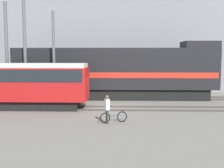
{
  "coord_description": "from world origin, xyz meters",
  "views": [
    {
      "loc": [
        0.93,
        -21.51,
        4.0
      ],
      "look_at": [
        0.22,
        0.18,
        1.8
      ],
      "focal_mm": 45.0,
      "sensor_mm": 36.0,
      "label": 1
    }
  ],
  "objects": [
    {
      "name": "person",
      "position": [
        0.11,
        -5.32,
        1.03
      ],
      "size": [
        0.33,
        0.41,
        1.7
      ],
      "color": "#333333",
      "rests_on": "ground"
    },
    {
      "name": "track_near",
      "position": [
        0.0,
        -0.82,
        0.07
      ],
      "size": [
        60.0,
        1.5,
        0.14
      ],
      "color": "#47423D",
      "rests_on": "ground"
    },
    {
      "name": "utility_pole_right",
      "position": [
        -4.69,
        1.8,
        3.83
      ],
      "size": [
        0.23,
        0.23,
        7.67
      ],
      "color": "#595959",
      "rests_on": "ground"
    },
    {
      "name": "utility_pole_center",
      "position": [
        -7.11,
        1.8,
        4.58
      ],
      "size": [
        0.26,
        0.26,
        9.15
      ],
      "color": "#595959",
      "rests_on": "ground"
    },
    {
      "name": "streetcar",
      "position": [
        -7.12,
        -0.82,
        1.96
      ],
      "size": [
        11.09,
        2.54,
        3.42
      ],
      "color": "black",
      "rests_on": "ground"
    },
    {
      "name": "building_backdrop",
      "position": [
        0.0,
        12.4,
        5.51
      ],
      "size": [
        47.52,
        6.0,
        11.03
      ],
      "color": "gray",
      "rests_on": "ground"
    },
    {
      "name": "track_far",
      "position": [
        0.0,
        4.43,
        0.07
      ],
      "size": [
        60.0,
        1.51,
        0.14
      ],
      "color": "#47423D",
      "rests_on": "ground"
    },
    {
      "name": "bicycle",
      "position": [
        0.5,
        -5.03,
        0.33
      ],
      "size": [
        1.63,
        0.71,
        0.71
      ],
      "color": "black",
      "rests_on": "ground"
    },
    {
      "name": "ground_plane",
      "position": [
        0.0,
        0.0,
        0.0
      ],
      "size": [
        120.0,
        120.0,
        0.0
      ],
      "primitive_type": "plane",
      "color": "slate"
    },
    {
      "name": "freight_locomotive",
      "position": [
        0.5,
        4.43,
        2.46
      ],
      "size": [
        18.37,
        3.04,
        5.28
      ],
      "color": "black",
      "rests_on": "ground"
    },
    {
      "name": "utility_pole_left",
      "position": [
        -8.66,
        1.8,
        4.21
      ],
      "size": [
        0.28,
        0.28,
        8.42
      ],
      "color": "#595959",
      "rests_on": "ground"
    }
  ]
}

